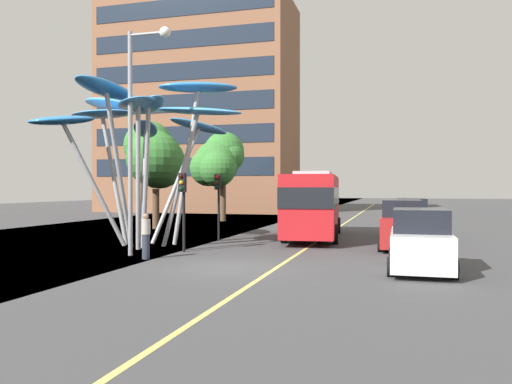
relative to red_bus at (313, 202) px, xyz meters
The scene contains 13 objects.
ground 11.23m from the red_bus, 99.72° to the right, with size 120.00×240.00×0.10m.
red_bus is the anchor object (origin of this frame).
leaf_sculpture 10.00m from the red_bus, 142.22° to the right, with size 9.61×9.46×7.88m.
traffic_light_kerb_near 8.63m from the red_bus, 120.07° to the right, with size 0.28×0.42×3.33m.
traffic_light_kerb_far 5.19m from the red_bus, 152.44° to the right, with size 0.28×0.42×3.42m.
car_parked_near 11.18m from the red_bus, 62.59° to the right, with size 2.05×4.30×2.03m.
car_parked_mid 6.08m from the red_bus, 40.60° to the right, with size 1.95×3.97×2.18m.
car_parked_far 5.69m from the red_bus, 23.97° to the left, with size 1.91×4.32×2.13m.
street_lamp 11.19m from the red_bus, 121.73° to the right, with size 1.84×0.44×9.03m.
tree_pavement_near 12.02m from the red_bus, 162.84° to the left, with size 4.37×4.40×7.21m.
tree_pavement_far 16.18m from the red_bus, 128.53° to the left, with size 4.24×5.21×7.42m.
pedestrian 10.94m from the red_bus, 116.30° to the right, with size 0.34×0.34×1.74m.
backdrop_building 34.89m from the red_bus, 122.41° to the left, with size 21.66×10.61×23.77m.
Camera 1 is at (5.61, -16.48, 2.71)m, focal length 35.98 mm.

